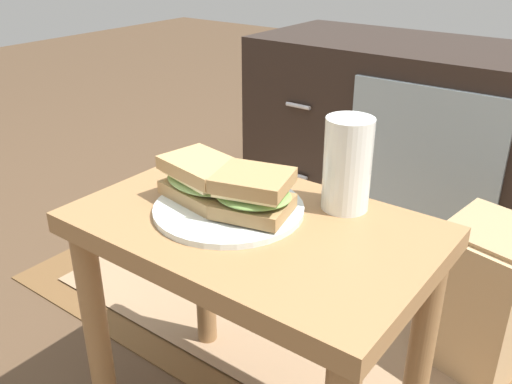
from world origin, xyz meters
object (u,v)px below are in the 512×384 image
at_px(sandwich_front, 203,179).
at_px(plate, 229,208).
at_px(paper_bag, 483,299).
at_px(sandwich_back, 256,194).
at_px(tv_cabinet, 411,141).
at_px(beer_glass, 347,166).

bearing_deg(sandwich_front, plate, -0.18).
bearing_deg(paper_bag, sandwich_back, -120.59).
relative_size(sandwich_front, sandwich_back, 1.11).
distance_m(tv_cabinet, paper_bag, 0.64).
relative_size(tv_cabinet, paper_bag, 2.75).
bearing_deg(paper_bag, sandwich_front, -129.90).
bearing_deg(beer_glass, paper_bag, 61.28).
height_order(sandwich_front, beer_glass, beer_glass).
bearing_deg(sandwich_back, plate, 179.82).
height_order(plate, sandwich_back, sandwich_back).
bearing_deg(beer_glass, tv_cabinet, 104.22).
distance_m(tv_cabinet, plate, 0.96).
distance_m(sandwich_front, sandwich_back, 0.11).
height_order(tv_cabinet, paper_bag, tv_cabinet).
bearing_deg(beer_glass, plate, -138.93).
xyz_separation_m(sandwich_front, sandwich_back, (0.11, -0.00, 0.00)).
height_order(tv_cabinet, beer_glass, beer_glass).
bearing_deg(paper_bag, plate, -125.52).
bearing_deg(sandwich_front, paper_bag, 50.10).
distance_m(sandwich_front, paper_bag, 0.67).
bearing_deg(sandwich_back, sandwich_front, 179.82).
bearing_deg(sandwich_front, beer_glass, 32.15).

